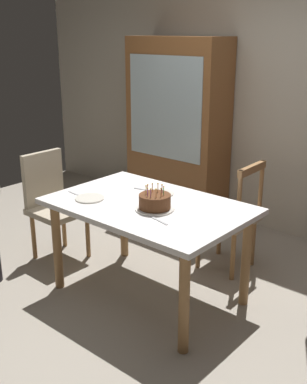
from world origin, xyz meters
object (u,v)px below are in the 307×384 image
plate_far_side (160,193)px  china_cabinet (177,129)px  dining_table (148,216)px  chair_upholstered (52,200)px  birthday_cake (155,202)px  chair_spindle_back (230,218)px  plate_near_celebrant (90,198)px

plate_far_side → china_cabinet: bearing=123.2°
dining_table → plate_far_side: plate_far_side is taller
dining_table → chair_upholstered: size_ratio=1.52×
birthday_cake → plate_far_side: birthday_cake is taller
dining_table → china_cabinet: bearing=121.4°
dining_table → chair_spindle_back: 0.85m
china_cabinet → chair_upholstered: bearing=-95.8°
plate_near_celebrant → birthday_cake: bearing=16.5°
chair_spindle_back → china_cabinet: (-1.17, 0.76, 0.49)m
chair_spindle_back → chair_upholstered: (-1.33, -0.82, 0.07)m
birthday_cake → chair_spindle_back: chair_spindle_back is taller
dining_table → plate_far_side: size_ratio=6.57×
plate_far_side → chair_spindle_back: chair_spindle_back is taller
birthday_cake → plate_near_celebrant: bearing=-163.5°
birthday_cake → plate_far_side: bearing=124.3°
birthday_cake → chair_upholstered: size_ratio=0.29×
birthday_cake → chair_spindle_back: bearing=83.0°
dining_table → birthday_cake: (0.12, -0.06, 0.15)m
plate_far_side → chair_upholstered: 1.09m
dining_table → chair_upholstered: 1.12m
plate_far_side → china_cabinet: china_cabinet is taller
dining_table → chair_upholstered: chair_upholstered is taller
dining_table → chair_upholstered: bearing=-178.5°
plate_far_side → china_cabinet: (-0.88, 1.34, 0.19)m
dining_table → birthday_cake: birthday_cake is taller
plate_far_side → plate_near_celebrant: bearing=-127.3°
china_cabinet → chair_spindle_back: bearing=-33.0°
plate_far_side → china_cabinet: 1.62m
chair_spindle_back → china_cabinet: size_ratio=0.50×
chair_spindle_back → chair_upholstered: 1.57m
dining_table → plate_near_celebrant: bearing=-151.8°
chair_spindle_back → china_cabinet: bearing=147.0°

